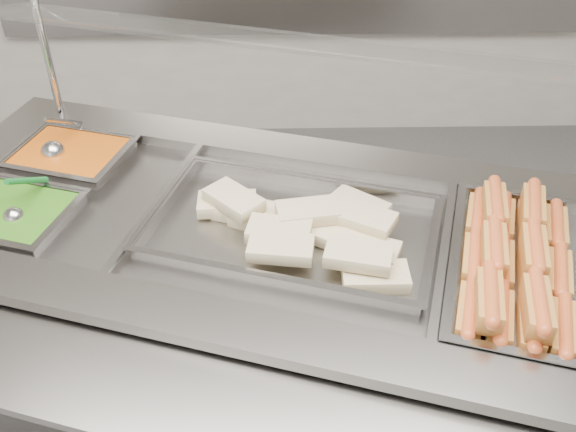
{
  "coord_description": "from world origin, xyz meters",
  "views": [
    {
      "loc": [
        -0.1,
        -0.8,
        1.89
      ],
      "look_at": [
        -0.07,
        0.45,
        0.93
      ],
      "focal_mm": 40.0,
      "sensor_mm": 36.0,
      "label": 1
    }
  ],
  "objects_px": {
    "sneeze_guard": "(293,46)",
    "pan_hotdogs": "(527,279)",
    "ladle": "(54,151)",
    "pan_wraps": "(292,232)",
    "serving_spoon": "(17,211)",
    "steam_counter": "(272,342)"
  },
  "relations": [
    {
      "from": "ladle",
      "to": "serving_spoon",
      "type": "bearing_deg",
      "value": -93.11
    },
    {
      "from": "pan_hotdogs",
      "to": "pan_wraps",
      "type": "distance_m",
      "value": 0.57
    },
    {
      "from": "sneeze_guard",
      "to": "serving_spoon",
      "type": "xyz_separation_m",
      "value": [
        -0.7,
        -0.17,
        -0.36
      ]
    },
    {
      "from": "sneeze_guard",
      "to": "ladle",
      "type": "relative_size",
      "value": 8.76
    },
    {
      "from": "pan_hotdogs",
      "to": "ladle",
      "type": "bearing_deg",
      "value": 157.18
    },
    {
      "from": "ladle",
      "to": "pan_hotdogs",
      "type": "bearing_deg",
      "value": -22.82
    },
    {
      "from": "pan_wraps",
      "to": "sneeze_guard",
      "type": "bearing_deg",
      "value": 88.22
    },
    {
      "from": "sneeze_guard",
      "to": "pan_hotdogs",
      "type": "distance_m",
      "value": 0.78
    },
    {
      "from": "sneeze_guard",
      "to": "pan_hotdogs",
      "type": "xyz_separation_m",
      "value": [
        0.54,
        -0.4,
        -0.41
      ]
    },
    {
      "from": "sneeze_guard",
      "to": "pan_wraps",
      "type": "bearing_deg",
      "value": -91.78
    },
    {
      "from": "steam_counter",
      "to": "sneeze_guard",
      "type": "xyz_separation_m",
      "value": [
        0.06,
        0.21,
        0.82
      ]
    },
    {
      "from": "ladle",
      "to": "serving_spoon",
      "type": "height_order",
      "value": "ladle"
    },
    {
      "from": "pan_wraps",
      "to": "pan_hotdogs",
      "type": "bearing_deg",
      "value": -17.12
    },
    {
      "from": "serving_spoon",
      "to": "pan_hotdogs",
      "type": "bearing_deg",
      "value": -10.23
    },
    {
      "from": "sneeze_guard",
      "to": "pan_hotdogs",
      "type": "height_order",
      "value": "sneeze_guard"
    },
    {
      "from": "pan_wraps",
      "to": "ladle",
      "type": "distance_m",
      "value": 0.76
    },
    {
      "from": "ladle",
      "to": "steam_counter",
      "type": "bearing_deg",
      "value": -27.92
    },
    {
      "from": "sneeze_guard",
      "to": "ladle",
      "type": "distance_m",
      "value": 0.78
    },
    {
      "from": "pan_hotdogs",
      "to": "ladle",
      "type": "xyz_separation_m",
      "value": [
        -1.22,
        0.51,
        0.05
      ]
    },
    {
      "from": "steam_counter",
      "to": "pan_hotdogs",
      "type": "xyz_separation_m",
      "value": [
        0.6,
        -0.19,
        0.41
      ]
    },
    {
      "from": "pan_wraps",
      "to": "serving_spoon",
      "type": "relative_size",
      "value": 4.36
    },
    {
      "from": "ladle",
      "to": "serving_spoon",
      "type": "distance_m",
      "value": 0.29
    }
  ]
}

